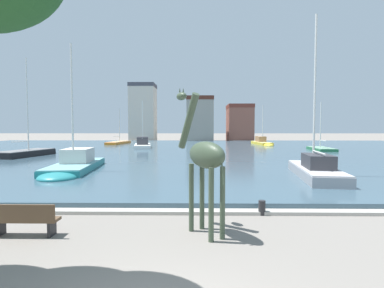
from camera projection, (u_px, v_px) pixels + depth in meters
The scene contains 15 objects.
harbor_water at pixel (191, 151), 37.30m from camera, with size 77.20×52.83×0.29m, color #3D5666.
quay_edge_coping at pixel (176, 212), 10.69m from camera, with size 77.20×0.50×0.12m, color #ADA89E.
giraffe_statue at pixel (204, 157), 8.54m from camera, with size 1.62×2.21×4.24m.
sailboat_white at pixel (143, 145), 41.65m from camera, with size 3.25×8.29×6.63m.
sailboat_green at pixel (320, 149), 37.03m from camera, with size 2.36×6.50×6.05m.
sailboat_teal at pixel (74, 167), 19.15m from camera, with size 3.08×8.25×8.14m.
sailboat_grey at pixel (313, 171), 17.24m from camera, with size 2.80×7.92×9.22m.
sailboat_orange at pixel (120, 143), 50.94m from camera, with size 2.64×8.42×6.10m.
sailboat_yellow at pixel (262, 143), 48.18m from camera, with size 2.12×8.50×6.50m.
sailboat_black at pixel (30, 154), 29.30m from camera, with size 3.28×7.13×9.54m.
mooring_bollard at pixel (262, 208), 10.48m from camera, with size 0.24×0.24×0.50m, color #232326.
park_bench at pixel (25, 219), 8.40m from camera, with size 1.80×0.44×0.92m.
townhouse_corner_house at pixel (143, 113), 67.34m from camera, with size 5.51×5.99×12.52m.
townhouse_wide_warehouse at pixel (200, 119), 65.82m from camera, with size 5.65×7.85×9.48m.
townhouse_narrow_midrow at pixel (240, 123), 66.84m from camera, with size 5.37×7.16×7.94m.
Camera 1 is at (0.72, -4.00, 3.01)m, focal length 28.62 mm.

